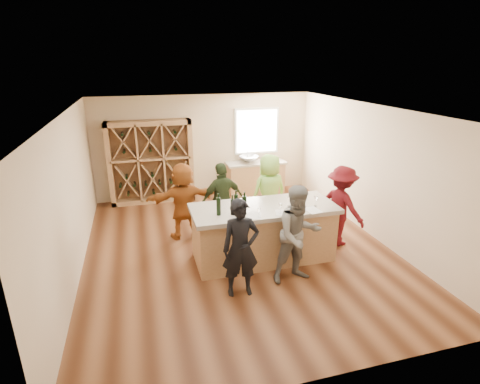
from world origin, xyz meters
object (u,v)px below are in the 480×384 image
object	(u,v)px
wine_bottle_d	(244,205)
wine_bottle_c	(236,203)
wine_rack	(151,162)
wine_bottle_a	(219,206)
sink	(249,159)
person_near_left	(241,248)
person_far_left	(184,201)
person_far_mid	(222,200)
person_near_right	(298,235)
tasting_counter_base	(263,235)
person_server	(341,206)
person_far_right	(269,192)
wine_bottle_b	(232,207)

from	to	relation	value
wine_bottle_d	wine_bottle_c	bearing A→B (deg)	119.20
wine_rack	wine_bottle_a	xyz separation A→B (m)	(0.97, -3.95, 0.14)
sink	person_near_left	xyz separation A→B (m)	(-1.57, -4.71, -0.19)
wine_rack	person_far_left	xyz separation A→B (m)	(0.53, -2.42, -0.27)
wine_bottle_d	person_far_mid	distance (m)	1.52
person_near_right	person_far_mid	bearing A→B (deg)	106.86
tasting_counter_base	wine_bottle_d	xyz separation A→B (m)	(-0.45, -0.25, 0.75)
person_far_mid	person_far_left	world-z (taller)	person_far_left
wine_bottle_a	person_near_right	distance (m)	1.46
wine_bottle_d	person_server	world-z (taller)	person_server
tasting_counter_base	person_far_right	distance (m)	1.47
person_near_right	person_far_left	distance (m)	2.78
tasting_counter_base	wine_bottle_d	world-z (taller)	wine_bottle_d
sink	person_far_right	world-z (taller)	person_far_right
sink	wine_bottle_d	xyz separation A→B (m)	(-1.29, -3.96, 0.23)
sink	wine_bottle_a	size ratio (longest dim) A/B	1.68
person_near_left	person_far_right	size ratio (longest dim) A/B	0.95
person_near_left	wine_bottle_d	bearing A→B (deg)	74.05
person_near_right	person_far_mid	xyz separation A→B (m)	(-0.84, 2.08, -0.04)
wine_bottle_b	person_far_right	bearing A→B (deg)	50.71
sink	wine_bottle_c	size ratio (longest dim) A/B	1.75
wine_rack	wine_bottle_d	size ratio (longest dim) A/B	6.58
wine_bottle_a	person_server	world-z (taller)	person_server
wine_bottle_c	person_near_left	xyz separation A→B (m)	(-0.18, -0.94, -0.41)
person_server	person_far_mid	world-z (taller)	person_server
person_near_left	person_near_right	xyz separation A→B (m)	(1.05, 0.13, 0.04)
sink	person_near_left	distance (m)	4.97
person_far_right	person_far_left	distance (m)	1.91
wine_rack	wine_bottle_b	world-z (taller)	wine_rack
person_near_left	person_far_mid	xyz separation A→B (m)	(0.21, 2.21, -0.00)
tasting_counter_base	wine_bottle_c	world-z (taller)	wine_bottle_c
wine_bottle_c	person_server	bearing A→B (deg)	6.01
wine_rack	wine_bottle_d	xyz separation A→B (m)	(1.41, -4.03, 0.15)
wine_bottle_d	wine_rack	bearing A→B (deg)	109.33
person_far_left	wine_bottle_c	bearing A→B (deg)	114.08
person_far_left	wine_rack	bearing A→B (deg)	-82.04
sink	wine_bottle_c	world-z (taller)	wine_bottle_c
wine_rack	tasting_counter_base	distance (m)	4.26
person_far_left	tasting_counter_base	bearing A→B (deg)	129.91
wine_bottle_b	person_near_right	xyz separation A→B (m)	(0.98, -0.67, -0.36)
wine_bottle_a	person_far_mid	world-z (taller)	person_far_mid
wine_bottle_b	wine_bottle_c	distance (m)	0.18
wine_rack	person_near_right	xyz separation A→B (m)	(2.19, -4.66, -0.23)
person_near_right	person_server	size ratio (longest dim) A/B	1.03
wine_rack	sink	distance (m)	2.70
wine_rack	tasting_counter_base	xyz separation A→B (m)	(1.87, -3.78, -0.60)
person_near_right	person_far_left	xyz separation A→B (m)	(-1.65, 2.23, -0.03)
wine_bottle_c	person_far_mid	xyz separation A→B (m)	(0.04, 1.27, -0.41)
person_far_left	wine_bottle_d	bearing A→B (deg)	114.15
tasting_counter_base	wine_bottle_b	bearing A→B (deg)	-162.60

